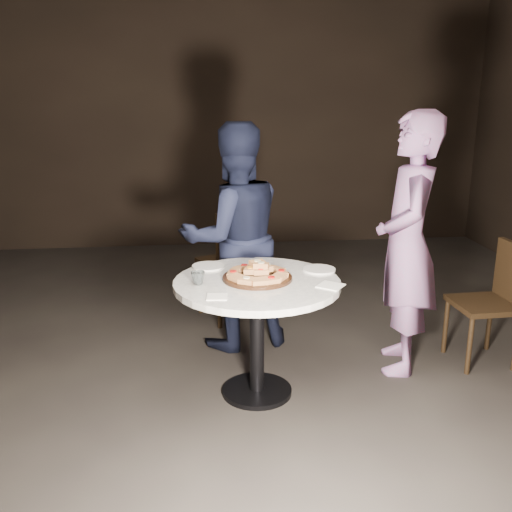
# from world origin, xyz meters

# --- Properties ---
(floor) EXTENTS (7.00, 7.00, 0.00)m
(floor) POSITION_xyz_m (0.00, 0.00, 0.00)
(floor) COLOR black
(floor) RESTS_ON ground
(table) EXTENTS (1.04, 1.04, 0.71)m
(table) POSITION_xyz_m (-0.04, -0.07, 0.58)
(table) COLOR black
(table) RESTS_ON ground
(serving_board) EXTENTS (0.45, 0.45, 0.02)m
(serving_board) POSITION_xyz_m (-0.03, -0.05, 0.72)
(serving_board) COLOR black
(serving_board) RESTS_ON table
(focaccia_pile) EXTENTS (0.35, 0.35, 0.09)m
(focaccia_pile) POSITION_xyz_m (-0.03, -0.04, 0.76)
(focaccia_pile) COLOR #B67846
(focaccia_pile) RESTS_ON serving_board
(plate_left) EXTENTS (0.25, 0.25, 0.01)m
(plate_left) POSITION_xyz_m (-0.31, 0.22, 0.72)
(plate_left) COLOR white
(plate_left) RESTS_ON table
(plate_right) EXTENTS (0.25, 0.25, 0.01)m
(plate_right) POSITION_xyz_m (0.35, 0.08, 0.72)
(plate_right) COLOR white
(plate_right) RESTS_ON table
(water_glass) EXTENTS (0.09, 0.09, 0.07)m
(water_glass) POSITION_xyz_m (-0.37, -0.10, 0.75)
(water_glass) COLOR silver
(water_glass) RESTS_ON table
(napkin_near) EXTENTS (0.12, 0.12, 0.01)m
(napkin_near) POSITION_xyz_m (-0.28, -0.32, 0.72)
(napkin_near) COLOR white
(napkin_near) RESTS_ON table
(napkin_far) EXTENTS (0.18, 0.18, 0.01)m
(napkin_far) POSITION_xyz_m (0.35, -0.21, 0.72)
(napkin_far) COLOR white
(napkin_far) RESTS_ON table
(chair_far) EXTENTS (0.56, 0.57, 0.90)m
(chair_far) POSITION_xyz_m (-0.08, 1.10, 0.52)
(chair_far) COLOR black
(chair_far) RESTS_ON ground
(chair_right) EXTENTS (0.41, 0.39, 0.81)m
(chair_right) POSITION_xyz_m (1.57, 0.20, 0.47)
(chair_right) COLOR black
(chair_right) RESTS_ON ground
(diner_navy) EXTENTS (0.88, 0.76, 1.56)m
(diner_navy) POSITION_xyz_m (-0.11, 0.67, 0.78)
(diner_navy) COLOR black
(diner_navy) RESTS_ON ground
(diner_teal) EXTENTS (0.53, 0.68, 1.65)m
(diner_teal) POSITION_xyz_m (0.94, 0.20, 0.83)
(diner_teal) COLOR #866198
(diner_teal) RESTS_ON ground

